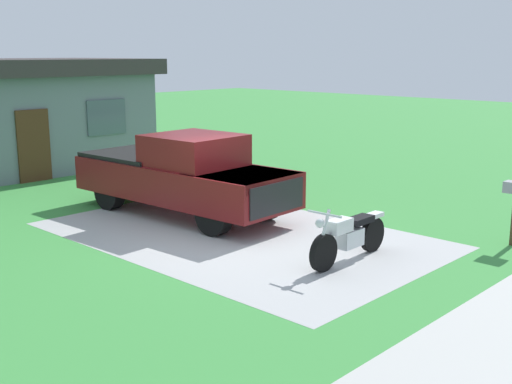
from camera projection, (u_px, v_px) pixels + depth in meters
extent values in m
plane|color=#3B8B3E|center=(238.00, 235.00, 13.33)|extent=(80.00, 80.00, 0.00)
cube|color=#A8A8A8|center=(238.00, 235.00, 13.33)|extent=(5.18, 8.08, 0.01)
cylinder|color=black|center=(323.00, 253.00, 11.06)|extent=(0.66, 0.13, 0.66)
cylinder|color=black|center=(372.00, 234.00, 12.18)|extent=(0.66, 0.13, 0.66)
cube|color=silver|center=(350.00, 238.00, 11.62)|extent=(0.56, 0.27, 0.32)
cube|color=silver|center=(339.00, 226.00, 11.30)|extent=(0.52, 0.27, 0.24)
cube|color=black|center=(360.00, 220.00, 11.78)|extent=(0.61, 0.29, 0.12)
cube|color=silver|center=(373.00, 215.00, 12.10)|extent=(0.48, 0.21, 0.08)
cylinder|color=silver|center=(324.00, 232.00, 10.98)|extent=(0.33, 0.07, 0.77)
cylinder|color=silver|center=(324.00, 214.00, 10.92)|extent=(0.05, 0.70, 0.04)
sphere|color=silver|center=(320.00, 223.00, 10.86)|extent=(0.16, 0.16, 0.16)
cylinder|color=black|center=(265.00, 202.00, 14.44)|extent=(0.34, 0.85, 0.84)
cylinder|color=black|center=(214.00, 216.00, 13.23)|extent=(0.34, 0.85, 0.84)
cylinder|color=black|center=(161.00, 182.00, 16.67)|extent=(0.34, 0.85, 0.84)
cylinder|color=black|center=(109.00, 192.00, 15.45)|extent=(0.34, 0.85, 0.84)
cube|color=maroon|center=(183.00, 180.00, 14.90)|extent=(2.27, 5.69, 0.80)
cube|color=maroon|center=(242.00, 178.00, 13.66)|extent=(1.99, 1.99, 0.20)
cube|color=maroon|center=(194.00, 150.00, 14.49)|extent=(1.89, 1.98, 0.70)
cube|color=#3F4C56|center=(220.00, 158.00, 14.00)|extent=(1.71, 0.24, 0.60)
cube|color=black|center=(139.00, 163.00, 15.83)|extent=(2.01, 2.49, 0.50)
cube|color=black|center=(276.00, 198.00, 13.13)|extent=(1.70, 0.18, 0.64)
cube|color=#4C2D19|center=(34.00, 146.00, 18.68)|extent=(1.00, 0.08, 2.10)
cube|color=#4C5966|center=(107.00, 117.00, 20.33)|extent=(1.40, 0.06, 1.10)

